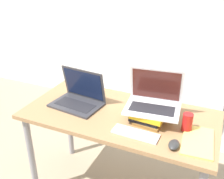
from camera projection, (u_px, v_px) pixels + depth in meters
name	position (u px, v px, depth m)	size (l,w,h in m)	color
wall_back	(172.00, 4.00, 2.88)	(8.00, 0.05, 2.70)	silver
desk	(119.00, 124.00, 1.94)	(1.39, 0.68, 0.78)	#9E754C
laptop_left	(79.00, 98.00, 2.00)	(0.40, 0.30, 0.27)	#333338
book_stack	(150.00, 114.00, 1.81)	(0.24, 0.29, 0.08)	olive
laptop_on_books	(154.00, 101.00, 1.78)	(0.39, 0.30, 0.27)	silver
wireless_keyboard	(135.00, 134.00, 1.66)	(0.30, 0.11, 0.01)	silver
mouse	(174.00, 145.00, 1.54)	(0.06, 0.10, 0.04)	#2D2D2D
notepad	(198.00, 141.00, 1.59)	(0.21, 0.33, 0.01)	#EFE066
soda_can	(187.00, 122.00, 1.68)	(0.07, 0.07, 0.12)	red
mini_fridge	(207.00, 101.00, 2.79)	(0.59, 0.51, 0.87)	white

